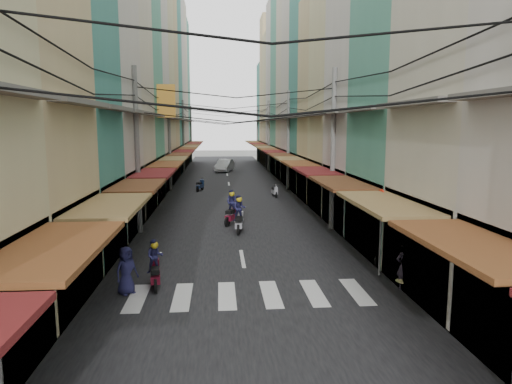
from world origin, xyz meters
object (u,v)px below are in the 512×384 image
market_umbrella (380,199)px  bicycle (413,255)px  white_car (225,172)px  traffic_sign (381,212)px

market_umbrella → bicycle: bearing=-55.6°
white_car → market_umbrella: size_ratio=2.07×
market_umbrella → traffic_sign: traffic_sign is taller
bicycle → market_umbrella: (-0.98, 1.43, 2.16)m
market_umbrella → traffic_sign: bearing=-109.3°
white_car → traffic_sign: traffic_sign is taller
market_umbrella → white_car: bearing=100.6°
white_car → market_umbrella: market_umbrella is taller
white_car → traffic_sign: bearing=-69.5°
bicycle → traffic_sign: 4.12m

